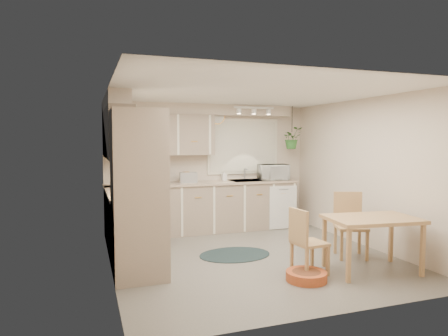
{
  "coord_description": "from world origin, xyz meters",
  "views": [
    {
      "loc": [
        -2.29,
        -5.35,
        1.72
      ],
      "look_at": [
        -0.24,
        0.55,
        1.29
      ],
      "focal_mm": 32.0,
      "sensor_mm": 36.0,
      "label": 1
    }
  ],
  "objects": [
    {
      "name": "floor",
      "position": [
        0.0,
        0.0,
        0.0
      ],
      "size": [
        4.2,
        4.2,
        0.0
      ],
      "primitive_type": "plane",
      "color": "#67635B",
      "rests_on": "ground"
    },
    {
      "name": "ceiling",
      "position": [
        0.0,
        0.0,
        2.4
      ],
      "size": [
        4.2,
        4.2,
        0.0
      ],
      "primitive_type": "plane",
      "color": "white",
      "rests_on": "wall_back"
    },
    {
      "name": "wall_back",
      "position": [
        0.0,
        2.1,
        1.2
      ],
      "size": [
        4.0,
        0.04,
        2.4
      ],
      "primitive_type": "cube",
      "color": "beige",
      "rests_on": "floor"
    },
    {
      "name": "wall_front",
      "position": [
        0.0,
        -2.1,
        1.2
      ],
      "size": [
        4.0,
        0.04,
        2.4
      ],
      "primitive_type": "cube",
      "color": "beige",
      "rests_on": "floor"
    },
    {
      "name": "wall_left",
      "position": [
        -2.0,
        0.0,
        1.2
      ],
      "size": [
        0.04,
        4.2,
        2.4
      ],
      "primitive_type": "cube",
      "color": "beige",
      "rests_on": "floor"
    },
    {
      "name": "wall_right",
      "position": [
        2.0,
        0.0,
        1.2
      ],
      "size": [
        0.04,
        4.2,
        2.4
      ],
      "primitive_type": "cube",
      "color": "beige",
      "rests_on": "floor"
    },
    {
      "name": "base_cab_left",
      "position": [
        -1.7,
        0.88,
        0.45
      ],
      "size": [
        0.6,
        1.85,
        0.9
      ],
      "primitive_type": "cube",
      "color": "gray",
      "rests_on": "floor"
    },
    {
      "name": "base_cab_back",
      "position": [
        -0.2,
        1.8,
        0.45
      ],
      "size": [
        3.6,
        0.6,
        0.9
      ],
      "primitive_type": "cube",
      "color": "gray",
      "rests_on": "floor"
    },
    {
      "name": "counter_left",
      "position": [
        -1.69,
        0.88,
        0.92
      ],
      "size": [
        0.64,
        1.89,
        0.04
      ],
      "primitive_type": "cube",
      "color": "tan",
      "rests_on": "base_cab_left"
    },
    {
      "name": "counter_back",
      "position": [
        -0.2,
        1.79,
        0.92
      ],
      "size": [
        3.64,
        0.64,
        0.04
      ],
      "primitive_type": "cube",
      "color": "tan",
      "rests_on": "base_cab_back"
    },
    {
      "name": "oven_stack",
      "position": [
        -1.68,
        -0.38,
        1.05
      ],
      "size": [
        0.65,
        0.65,
        2.1
      ],
      "primitive_type": "cube",
      "color": "gray",
      "rests_on": "floor"
    },
    {
      "name": "wall_oven_face",
      "position": [
        -1.35,
        -0.38,
        1.05
      ],
      "size": [
        0.02,
        0.56,
        0.58
      ],
      "primitive_type": "cube",
      "color": "silver",
      "rests_on": "oven_stack"
    },
    {
      "name": "upper_cab_left",
      "position": [
        -1.82,
        1.0,
        1.83
      ],
      "size": [
        0.35,
        2.0,
        0.75
      ],
      "primitive_type": "cube",
      "color": "gray",
      "rests_on": "wall_left"
    },
    {
      "name": "upper_cab_back",
      "position": [
        -1.0,
        1.93,
        1.83
      ],
      "size": [
        2.0,
        0.35,
        0.75
      ],
      "primitive_type": "cube",
      "color": "gray",
      "rests_on": "wall_back"
    },
    {
      "name": "soffit_left",
      "position": [
        -1.85,
        1.0,
        2.3
      ],
      "size": [
        0.3,
        2.0,
        0.2
      ],
      "primitive_type": "cube",
      "color": "beige",
      "rests_on": "wall_left"
    },
    {
      "name": "soffit_back",
      "position": [
        -0.2,
        1.95,
        2.3
      ],
      "size": [
        3.6,
        0.3,
        0.2
      ],
      "primitive_type": "cube",
      "color": "beige",
      "rests_on": "wall_back"
    },
    {
      "name": "cooktop",
      "position": [
        -1.68,
        0.3,
        0.94
      ],
      "size": [
        0.52,
        0.58,
        0.02
      ],
      "primitive_type": "cube",
      "color": "silver",
      "rests_on": "counter_left"
    },
    {
      "name": "range_hood",
      "position": [
        -1.7,
        0.3,
        1.4
      ],
      "size": [
        0.4,
        0.6,
        0.14
      ],
      "primitive_type": "cube",
      "color": "silver",
      "rests_on": "upper_cab_left"
    },
    {
      "name": "window_blinds",
      "position": [
        0.7,
        2.07,
        1.6
      ],
      "size": [
        1.4,
        0.02,
        1.0
      ],
      "primitive_type": "cube",
      "color": "white",
      "rests_on": "wall_back"
    },
    {
      "name": "window_frame",
      "position": [
        0.7,
        2.08,
        1.6
      ],
      "size": [
        1.5,
        0.02,
        1.1
      ],
      "primitive_type": "cube",
      "color": "silver",
      "rests_on": "wall_back"
    },
    {
      "name": "sink",
      "position": [
        0.7,
        1.8,
        0.9
      ],
      "size": [
        0.7,
        0.48,
        0.1
      ],
      "primitive_type": "cube",
      "color": "#9D9FA4",
      "rests_on": "counter_back"
    },
    {
      "name": "dishwasher_front",
      "position": [
        1.3,
        1.49,
        0.42
      ],
      "size": [
        0.58,
        0.02,
        0.83
      ],
      "primitive_type": "cube",
      "color": "silver",
      "rests_on": "base_cab_back"
    },
    {
      "name": "track_light_bar",
      "position": [
        0.7,
        1.55,
        2.33
      ],
      "size": [
        0.8,
        0.04,
        0.04
      ],
      "primitive_type": "cube",
      "color": "silver",
      "rests_on": "ceiling"
    },
    {
      "name": "wall_clock",
      "position": [
        0.15,
        2.07,
        2.18
      ],
      "size": [
        0.3,
        0.03,
        0.3
      ],
      "primitive_type": "cylinder",
      "rotation": [
        1.57,
        0.0,
        0.0
      ],
      "color": "gold",
      "rests_on": "wall_back"
    },
    {
      "name": "dining_table",
      "position": [
        1.23,
        -1.13,
        0.36
      ],
      "size": [
        1.23,
        0.89,
        0.72
      ],
      "primitive_type": "cube",
      "rotation": [
        0.0,
        0.0,
        -0.12
      ],
      "color": "#AA8455",
      "rests_on": "floor"
    },
    {
      "name": "chair_left",
      "position": [
        0.41,
        -0.94,
        0.43
      ],
      "size": [
        0.44,
        0.44,
        0.86
      ],
      "primitive_type": "cube",
      "rotation": [
        0.0,
        0.0,
        -1.47
      ],
      "color": "#AA8455",
      "rests_on": "floor"
    },
    {
      "name": "chair_back",
      "position": [
        1.38,
        -0.5,
        0.47
      ],
      "size": [
        0.57,
        0.57,
        0.95
      ],
      "primitive_type": "cube",
      "rotation": [
        0.0,
        0.0,
        2.78
      ],
      "color": "#AA8455",
      "rests_on": "floor"
    },
    {
      "name": "braided_rug",
      "position": [
        -0.2,
        0.17,
        0.01
      ],
      "size": [
        1.09,
        0.82,
        0.01
      ],
      "primitive_type": "ellipsoid",
      "rotation": [
        0.0,
        0.0,
        -0.0
      ],
      "color": "black",
      "rests_on": "floor"
    },
    {
      "name": "pet_bed",
      "position": [
        0.24,
        -1.16,
        0.06
      ],
      "size": [
        0.62,
        0.62,
        0.12
      ],
      "primitive_type": "cylinder",
      "rotation": [
        0.0,
        0.0,
        0.29
      ],
      "color": "#B94025",
      "rests_on": "floor"
    },
    {
      "name": "microwave",
      "position": [
        1.18,
        1.7,
        1.13
      ],
      "size": [
        0.6,
        0.38,
        0.38
      ],
      "primitive_type": "imported",
      "rotation": [
        0.0,
        0.0,
        -0.14
      ],
      "color": "silver",
      "rests_on": "counter_back"
    },
    {
      "name": "soap_bottle",
      "position": [
        0.25,
        1.95,
        0.99
      ],
      "size": [
        0.1,
        0.2,
        0.09
      ],
      "primitive_type": "imported",
      "rotation": [
        0.0,
        0.0,
        0.05
      ],
      "color": "silver",
      "rests_on": "counter_back"
    },
    {
      "name": "hanging_plant",
      "position": [
        1.59,
        1.7,
        1.72
      ],
      "size": [
        0.39,
        0.43,
        0.34
      ],
      "primitive_type": "imported",
      "rotation": [
        0.0,
        0.0,
        0.01
      ],
      "color": "#2D6729",
      "rests_on": "ceiling"
    },
    {
      "name": "coffee_maker",
      "position": [
        -0.97,
        1.8,
        1.09
      ],
      "size": [
        0.18,
        0.22,
        0.31
      ],
      "primitive_type": "cube",
      "rotation": [
        0.0,
        0.0,
        -0.03
      ],
      "color": "black",
      "rests_on": "counter_back"
    },
    {
      "name": "toaster",
      "position": [
        -0.5,
        1.82,
        1.04
      ],
      "size": [
        0.33,
        0.21,
        0.19
      ],
      "primitive_type": "cube",
      "rotation": [
        0.0,
        0.0,
        -0.09
      ],
      "color": "#9D9FA4",
      "rests_on": "counter_back"
    },
    {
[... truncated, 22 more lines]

